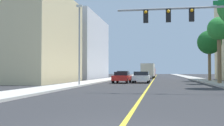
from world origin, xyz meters
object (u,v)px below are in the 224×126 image
object	(u,v)px
car_red	(122,77)
traffic_signal_mast	(202,24)
car_white	(141,77)
car_silver	(123,75)
palm_mid	(219,30)
street_lamp	(79,40)
delivery_truck	(148,70)
palm_far	(209,43)

from	to	relation	value
car_red	traffic_signal_mast	bearing A→B (deg)	-62.05
car_white	car_silver	bearing A→B (deg)	109.85
palm_mid	car_silver	xyz separation A→B (m)	(-12.27, 12.59, -5.14)
street_lamp	delivery_truck	distance (m)	30.80
traffic_signal_mast	car_white	size ratio (longest dim) A/B	2.08
palm_mid	delivery_truck	size ratio (longest dim) A/B	0.90
palm_mid	car_white	size ratio (longest dim) A/B	1.79
traffic_signal_mast	delivery_truck	world-z (taller)	traffic_signal_mast
street_lamp	car_red	world-z (taller)	street_lamp
street_lamp	car_red	bearing A→B (deg)	66.15
car_red	palm_mid	bearing A→B (deg)	-3.98
delivery_truck	palm_far	bearing A→B (deg)	-59.57
palm_far	palm_mid	bearing A→B (deg)	-92.36
palm_mid	car_red	size ratio (longest dim) A/B	1.83
palm_far	car_red	size ratio (longest dim) A/B	1.75
traffic_signal_mast	delivery_truck	bearing A→B (deg)	97.32
car_silver	car_red	world-z (taller)	car_silver
palm_mid	delivery_truck	xyz separation A→B (m)	(-8.60, 24.19, -4.32)
traffic_signal_mast	car_white	world-z (taller)	traffic_signal_mast
traffic_signal_mast	palm_far	size ratio (longest dim) A/B	1.22
traffic_signal_mast	car_white	bearing A→B (deg)	107.20
street_lamp	delivery_truck	world-z (taller)	street_lamp
palm_mid	car_red	distance (m)	12.08
street_lamp	car_silver	world-z (taller)	street_lamp
car_red	delivery_truck	world-z (taller)	delivery_truck
street_lamp	palm_far	xyz separation A→B (m)	(14.33, 13.76, 0.91)
palm_mid	delivery_truck	distance (m)	26.04
palm_far	car_silver	xyz separation A→B (m)	(-12.59, 4.83, -4.57)
palm_far	delivery_truck	xyz separation A→B (m)	(-8.92, 16.43, -3.75)
car_white	car_red	size ratio (longest dim) A/B	1.02
car_red	street_lamp	bearing A→B (deg)	-111.72
car_silver	delivery_truck	world-z (taller)	delivery_truck
street_lamp	palm_mid	bearing A→B (deg)	23.16
palm_far	car_red	xyz separation A→B (m)	(-11.17, -6.60, -4.61)
street_lamp	palm_mid	size ratio (longest dim) A/B	1.07
street_lamp	delivery_truck	xyz separation A→B (m)	(5.41, 30.19, -2.83)
palm_mid	palm_far	distance (m)	7.79
car_silver	delivery_truck	bearing A→B (deg)	-105.40
palm_mid	delivery_truck	world-z (taller)	palm_mid
traffic_signal_mast	palm_mid	distance (m)	14.08
palm_far	car_white	world-z (taller)	palm_far
street_lamp	car_white	xyz separation A→B (m)	(5.42, 8.11, -3.69)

